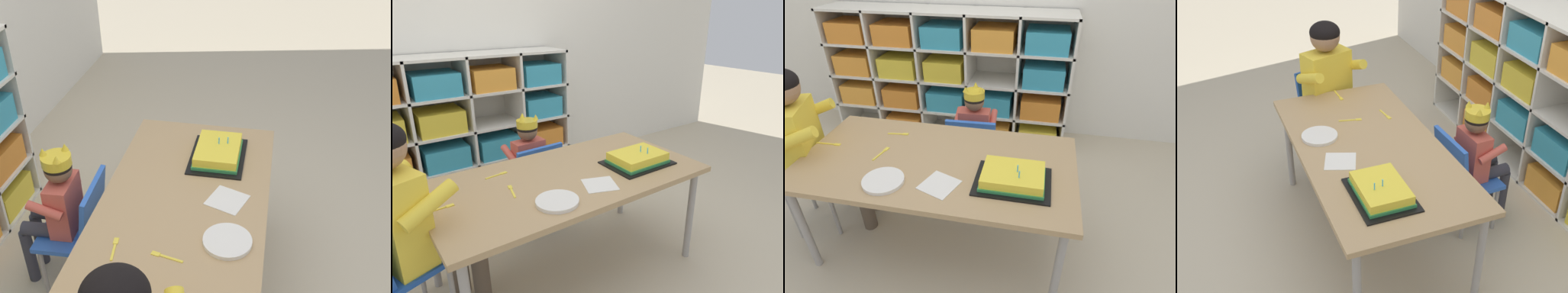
{
  "view_description": "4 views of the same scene",
  "coord_description": "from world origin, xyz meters",
  "views": [
    {
      "loc": [
        -1.62,
        -0.35,
        1.99
      ],
      "look_at": [
        0.23,
        -0.02,
        0.79
      ],
      "focal_mm": 44.41,
      "sensor_mm": 36.0,
      "label": 1
    },
    {
      "loc": [
        -0.91,
        -1.46,
        1.43
      ],
      "look_at": [
        0.16,
        0.03,
        0.74
      ],
      "focal_mm": 32.71,
      "sensor_mm": 36.0,
      "label": 2
    },
    {
      "loc": [
        0.49,
        -1.29,
        1.59
      ],
      "look_at": [
        0.23,
        0.02,
        0.72
      ],
      "focal_mm": 29.17,
      "sensor_mm": 36.0,
      "label": 3
    },
    {
      "loc": [
        2.15,
        -0.81,
        2.07
      ],
      "look_at": [
        0.14,
        -0.04,
        0.71
      ],
      "focal_mm": 46.71,
      "sensor_mm": 36.0,
      "label": 4
    }
  ],
  "objects": [
    {
      "name": "activity_table",
      "position": [
        0.0,
        0.0,
        0.57
      ],
      "size": [
        1.45,
        0.75,
        0.62
      ],
      "color": "tan",
      "rests_on": "ground"
    },
    {
      "name": "classroom_back_wall",
      "position": [
        0.0,
        1.58,
        1.44
      ],
      "size": [
        6.22,
        0.1,
        2.89
      ],
      "primitive_type": "cube",
      "color": "silver",
      "rests_on": "ground"
    },
    {
      "name": "classroom_chair_blue",
      "position": [
        0.07,
        0.54,
        0.36
      ],
      "size": [
        0.37,
        0.32,
        0.62
      ],
      "rotation": [
        0.0,
        0.0,
        3.18
      ],
      "color": "blue",
      "rests_on": "ground"
    },
    {
      "name": "ground",
      "position": [
        0.0,
        0.0,
        0.0
      ],
      "size": [
        16.0,
        16.0,
        0.0
      ],
      "primitive_type": "plane",
      "color": "beige"
    },
    {
      "name": "child_with_crown",
      "position": [
        0.07,
        0.65,
        0.49
      ],
      "size": [
        0.3,
        0.31,
        0.8
      ],
      "rotation": [
        0.0,
        0.0,
        3.18
      ],
      "color": "#D15647",
      "rests_on": "ground"
    },
    {
      "name": "adult_helper_seated",
      "position": [
        -0.76,
        0.03,
        0.65
      ],
      "size": [
        0.48,
        0.46,
        1.05
      ],
      "rotation": [
        0.0,
        0.0,
        1.9
      ],
      "color": "yellow",
      "rests_on": "ground"
    },
    {
      "name": "paper_napkin_square",
      "position": [
        0.07,
        -0.19,
        0.62
      ],
      "size": [
        0.2,
        0.2,
        0.0
      ],
      "primitive_type": "cube",
      "rotation": [
        0.0,
        0.0,
        -0.35
      ],
      "color": "white",
      "rests_on": "activity_table"
    },
    {
      "name": "storage_cubby_shelf",
      "position": [
        -0.31,
        1.32,
        0.56
      ],
      "size": [
        2.11,
        0.4,
        1.14
      ],
      "color": "silver",
      "rests_on": "ground"
    },
    {
      "name": "classroom_chair_adult_side",
      "position": [
        -0.87,
        -0.01,
        0.44
      ],
      "size": [
        0.39,
        0.4,
        0.69
      ],
      "rotation": [
        0.0,
        0.0,
        1.9
      ],
      "color": "#1E4CA8",
      "rests_on": "ground"
    },
    {
      "name": "fork_near_child_seat",
      "position": [
        -0.64,
        0.03,
        0.62
      ],
      "size": [
        0.15,
        0.02,
        0.0
      ],
      "rotation": [
        0.0,
        0.0,
        3.18
      ],
      "color": "yellow",
      "rests_on": "activity_table"
    },
    {
      "name": "fork_at_table_front_edge",
      "position": [
        -0.31,
        0.01,
        0.62
      ],
      "size": [
        0.04,
        0.13,
        0.0
      ],
      "rotation": [
        0.0,
        0.0,
        4.5
      ],
      "color": "yellow",
      "rests_on": "activity_table"
    },
    {
      "name": "paper_plate_stack",
      "position": [
        -0.19,
        -0.22,
        0.63
      ],
      "size": [
        0.2,
        0.2,
        0.02
      ],
      "primitive_type": "cylinder",
      "color": "white",
      "rests_on": "activity_table"
    },
    {
      "name": "fork_beside_plate_stack",
      "position": [
        -0.3,
        0.21,
        0.62
      ],
      "size": [
        0.13,
        0.03,
        0.0
      ],
      "rotation": [
        0.0,
        0.0,
        3.28
      ],
      "color": "yellow",
      "rests_on": "activity_table"
    },
    {
      "name": "birthday_cake_on_tray",
      "position": [
        0.41,
        -0.1,
        0.65
      ],
      "size": [
        0.36,
        0.27,
        0.1
      ],
      "color": "black",
      "rests_on": "activity_table"
    }
  ]
}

